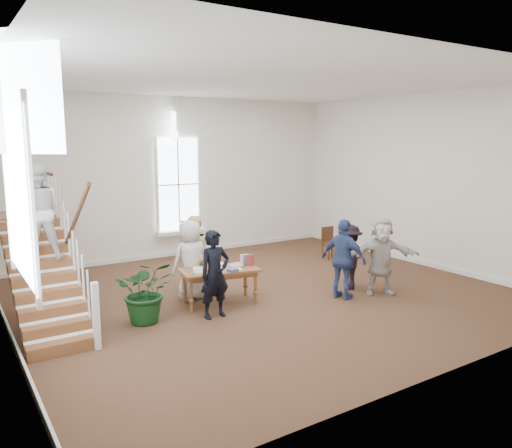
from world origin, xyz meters
TOP-DOWN VIEW (x-y plane):
  - ground at (0.00, 0.00)m, footprint 10.00×10.00m
  - room_shell at (-0.00, 4.39)m, footprint 10.49×10.00m
  - staircase at (-4.34, 0.75)m, footprint 1.10×4.10m
  - library_table at (-1.14, -0.03)m, footprint 1.66×1.04m
  - police_officer at (-1.58, -0.68)m, footprint 0.62×0.42m
  - elderly_woman at (-1.48, 0.57)m, footprint 0.85×0.58m
  - person_yellow at (-1.18, 1.07)m, footprint 0.82×0.65m
  - woman_cluster_a at (1.21, -1.14)m, footprint 0.73×1.07m
  - woman_cluster_b at (1.81, -0.69)m, footprint 0.98×1.09m
  - woman_cluster_c at (2.11, -1.34)m, footprint 1.63×1.14m
  - floor_plant at (-2.76, -0.23)m, footprint 1.31×1.23m
  - side_chair at (3.38, 1.79)m, footprint 0.43×0.43m

SIDE VIEW (x-z plane):
  - ground at x=0.00m, z-range 0.00..0.00m
  - room_shell at x=0.00m, z-range -4.60..5.40m
  - side_chair at x=3.38m, z-range 0.04..0.93m
  - floor_plant at x=-2.76m, z-range 0.00..1.18m
  - library_table at x=-1.14m, z-range 0.25..1.04m
  - woman_cluster_b at x=1.81m, z-range 0.00..1.46m
  - police_officer at x=-1.58m, z-range 0.00..1.66m
  - elderly_woman at x=-1.48m, z-range 0.00..1.67m
  - person_yellow at x=-1.18m, z-range 0.00..1.68m
  - woman_cluster_c at x=2.11m, z-range 0.00..1.69m
  - woman_cluster_a at x=1.21m, z-range 0.00..1.69m
  - staircase at x=-4.34m, z-range 0.16..3.08m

